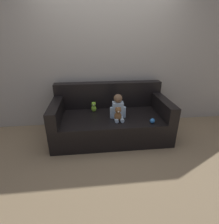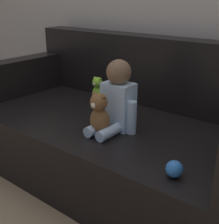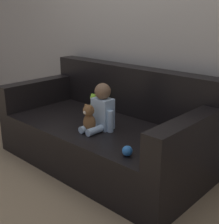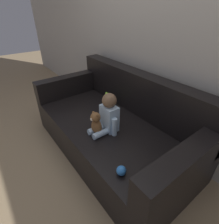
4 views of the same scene
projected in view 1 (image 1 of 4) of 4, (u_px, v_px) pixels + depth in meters
name	position (u px, v px, depth m)	size (l,w,h in m)	color
ground_plane	(111.00, 135.00, 3.20)	(12.00, 12.00, 0.00)	#9E8460
wall_back	(107.00, 58.00, 3.20)	(8.00, 0.05, 2.60)	#ADA89E
couch	(110.00, 119.00, 3.14)	(1.98, 1.00, 0.89)	black
person_baby	(118.00, 108.00, 2.88)	(0.27, 0.30, 0.41)	silver
teddy_bear_brown	(118.00, 114.00, 2.78)	(0.12, 0.11, 0.25)	brown
plush_toy_side	(94.00, 107.00, 3.13)	(0.09, 0.09, 0.19)	#8CD133
toy_ball	(152.00, 121.00, 2.75)	(0.08, 0.08, 0.08)	#337FDB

